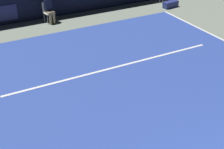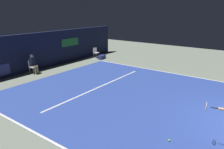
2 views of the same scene
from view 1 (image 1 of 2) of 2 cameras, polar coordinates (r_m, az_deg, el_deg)
ground_plane at (r=9.79m, az=6.64°, el=-4.01°), size 32.50×32.50×0.00m
court_surface at (r=9.79m, az=6.64°, el=-3.98°), size 10.04×12.06×0.01m
line_service at (r=11.31m, az=0.68°, el=1.30°), size 7.83×0.10×0.01m
line_judge_on_chair at (r=15.31m, az=-10.97°, el=11.30°), size 0.49×0.57×1.32m
equipment_bag at (r=17.54m, az=10.19°, el=11.96°), size 0.87×0.42×0.32m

